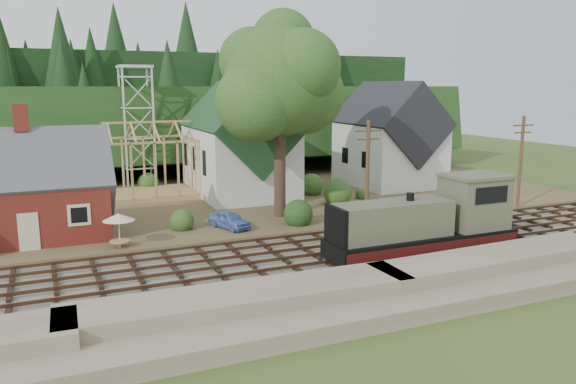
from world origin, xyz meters
name	(u,v)px	position (x,y,z in m)	size (l,w,h in m)	color
ground	(312,257)	(0.00, 0.00, 0.00)	(140.00, 140.00, 0.00)	#384C1E
embankment	(389,306)	(0.00, -8.50, 0.00)	(64.00, 5.00, 1.60)	#7F7259
railroad_bed	(312,256)	(0.00, 0.00, 0.08)	(64.00, 11.00, 0.16)	#726B5B
village_flat	(226,201)	(0.00, 18.00, 0.15)	(64.00, 26.00, 0.30)	brown
hillside	(170,168)	(0.00, 42.00, 0.00)	(70.00, 28.00, 8.00)	#1E3F19
ridge	(149,154)	(0.00, 58.00, 0.00)	(80.00, 20.00, 12.00)	black
depot	(28,195)	(-16.00, 11.00, 3.21)	(10.80, 7.41, 9.00)	#5B1E14
church	(240,143)	(2.00, 19.68, 5.18)	(8.40, 15.17, 13.00)	silver
farmhouse	(389,141)	(18.00, 19.00, 4.87)	(8.40, 10.80, 10.60)	silver
timber_frame	(149,165)	(-6.00, 22.00, 3.27)	(8.20, 6.20, 6.99)	tan
lattice_tower	(136,90)	(-6.00, 28.00, 10.03)	(3.20, 3.20, 12.12)	silver
big_tree	(281,89)	(2.17, 10.08, 10.22)	(10.90, 8.40, 14.70)	#38281E
telegraph_pole_near	(367,171)	(7.00, 5.20, 4.25)	(2.20, 0.28, 8.00)	#4C331E
telegraph_pole_far	(521,161)	(22.00, 5.20, 4.25)	(2.20, 0.28, 8.00)	#4C331E
locomotive	(429,224)	(6.44, -3.00, 2.15)	(12.17, 3.04, 4.86)	black
car_blue	(229,220)	(-2.83, 7.92, 0.92)	(1.47, 3.65, 1.24)	#5F85CB
car_red	(480,179)	(26.46, 14.61, 0.94)	(2.13, 4.61, 1.28)	red
patio_set	(119,219)	(-10.75, 5.97, 2.18)	(1.98, 1.98, 2.21)	silver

